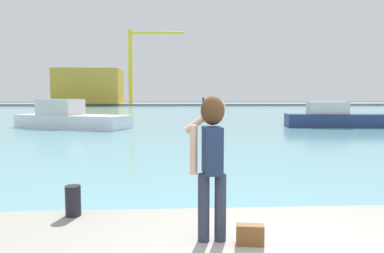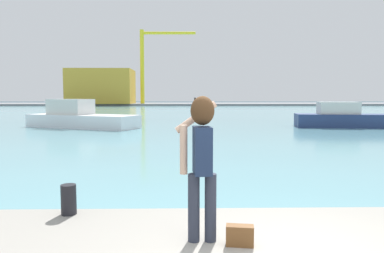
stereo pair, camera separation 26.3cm
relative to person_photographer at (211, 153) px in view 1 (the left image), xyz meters
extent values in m
plane|color=#334751|center=(0.74, 49.26, -1.57)|extent=(220.00, 220.00, 0.00)
cube|color=#6BA8B2|center=(0.74, 51.26, -1.56)|extent=(140.00, 100.00, 0.02)
cube|color=gray|center=(0.74, 91.26, -1.33)|extent=(140.00, 20.00, 0.48)
cylinder|color=#2D3342|center=(-0.09, 0.00, -0.66)|extent=(0.14, 0.14, 0.82)
cylinder|color=#2D3342|center=(0.11, 0.00, -0.66)|extent=(0.14, 0.14, 0.82)
cube|color=#1E2D4C|center=(0.01, 0.00, 0.03)|extent=(0.23, 0.36, 0.56)
sphere|color=#E0B293|center=(0.01, 0.00, 0.49)|extent=(0.22, 0.22, 0.22)
ellipsoid|color=#472D19|center=(0.01, -0.02, 0.50)|extent=(0.28, 0.26, 0.34)
cylinder|color=#E0B293|center=(-0.21, 0.00, 0.04)|extent=(0.09, 0.09, 0.58)
cylinder|color=#E0B293|center=(-0.06, 0.21, 0.41)|extent=(0.53, 0.13, 0.40)
cube|color=black|center=(-0.07, 0.33, 0.58)|extent=(0.02, 0.07, 0.14)
cube|color=brown|center=(0.44, -0.15, -0.95)|extent=(0.34, 0.19, 0.24)
cylinder|color=black|center=(-1.91, 1.02, -0.84)|extent=(0.22, 0.22, 0.44)
cube|color=white|center=(-7.52, 21.62, -1.09)|extent=(8.65, 5.76, 0.92)
cube|color=silver|center=(-8.47, 22.06, -0.07)|extent=(3.44, 2.93, 1.11)
cube|color=navy|center=(11.90, 21.39, -1.07)|extent=(8.06, 3.18, 0.95)
cube|color=silver|center=(10.93, 21.53, -0.16)|extent=(2.94, 1.93, 0.88)
cube|color=gold|center=(-20.79, 85.85, 3.12)|extent=(15.50, 10.53, 8.42)
cylinder|color=yellow|center=(-10.62, 85.60, 7.96)|extent=(1.00, 1.00, 18.11)
cylinder|color=yellow|center=(-4.02, 85.46, 16.22)|extent=(13.22, 0.98, 0.70)
camera|label=1|loc=(-0.46, -4.17, 0.67)|focal=33.55mm
camera|label=2|loc=(-0.20, -4.18, 0.67)|focal=33.55mm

